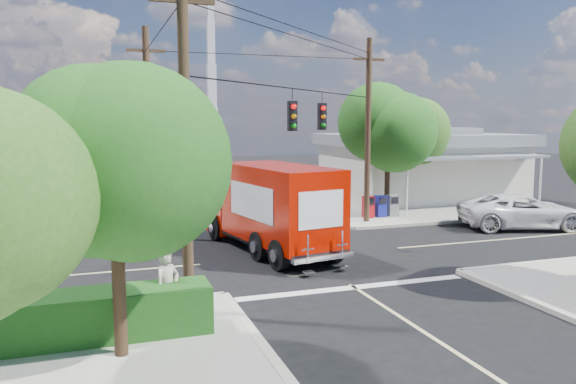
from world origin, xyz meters
name	(u,v)px	position (x,y,z in m)	size (l,w,h in m)	color
ground	(305,256)	(0.00, 0.00, 0.00)	(120.00, 120.00, 0.00)	black
sidewalk_ne	(407,202)	(10.88, 10.88, 0.07)	(14.12, 14.12, 0.14)	gray
sidewalk_nw	(24,222)	(-10.88, 10.88, 0.07)	(14.12, 14.12, 0.14)	gray
road_markings	(320,265)	(0.00, -1.47, 0.01)	(32.00, 32.00, 0.01)	beige
building_ne	(421,164)	(12.50, 11.97, 2.32)	(11.80, 10.20, 4.50)	beige
building_nw	(2,177)	(-12.00, 12.46, 2.22)	(10.80, 10.20, 4.30)	beige
radio_tower	(212,113)	(0.50, 20.00, 5.64)	(0.80, 0.80, 17.00)	silver
tree_sw_front	(115,158)	(-6.99, -7.54, 4.33)	(3.88, 3.78, 6.03)	#422D1C
tree_ne_front	(389,127)	(7.21, 6.76, 4.77)	(4.21, 4.14, 6.66)	#422D1C
tree_ne_back	(410,136)	(9.81, 8.96, 4.19)	(3.77, 3.66, 5.82)	#422D1C
palm_nw_front	(91,122)	(-7.50, 7.50, 5.04)	(3.01, 3.08, 5.59)	#422D1C
palm_nw_back	(46,130)	(-9.50, 9.00, 4.67)	(3.01, 3.08, 5.19)	#422D1C
utility_poles	(253,131)	(-1.58, 1.60, 4.67)	(12.00, 10.68, 9.00)	#473321
picket_fence	(82,306)	(-7.80, -5.60, 0.68)	(5.94, 0.06, 1.00)	silver
hedge_sw	(72,318)	(-8.00, -6.40, 0.69)	(6.20, 1.20, 1.10)	#174313
vending_boxes	(380,206)	(6.50, 6.20, 0.69)	(1.90, 0.50, 1.10)	#B21016
delivery_truck	(271,207)	(-0.97, 1.17, 1.73)	(3.74, 8.16, 3.41)	black
parked_car	(523,211)	(11.72, 1.78, 0.81)	(2.71, 5.86, 1.63)	silver
pedestrian	(168,288)	(-5.84, -6.09, 1.07)	(0.68, 0.45, 1.87)	#C1AFA4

